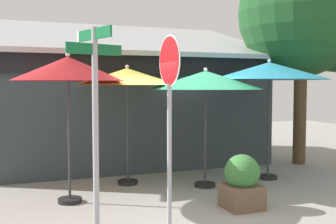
{
  "coord_description": "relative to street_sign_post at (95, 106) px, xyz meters",
  "views": [
    {
      "loc": [
        -3.03,
        -6.84,
        2.15
      ],
      "look_at": [
        -0.01,
        1.2,
        1.6
      ],
      "focal_mm": 44.2,
      "sensor_mm": 36.0,
      "label": 1
    }
  ],
  "objects": [
    {
      "name": "street_sign_post",
      "position": [
        0.0,
        0.0,
        0.0
      ],
      "size": [
        0.87,
        0.93,
        3.0
      ],
      "color": "#A8AAB2",
      "rests_on": "ground"
    },
    {
      "name": "patio_umbrella_crimson_left",
      "position": [
        -0.19,
        1.6,
        0.58
      ],
      "size": [
        2.03,
        2.03,
        2.74
      ],
      "color": "black",
      "rests_on": "ground"
    },
    {
      "name": "patio_umbrella_teal_far_right",
      "position": [
        4.35,
        1.98,
        0.62
      ],
      "size": [
        2.69,
        2.69,
        2.75
      ],
      "color": "black",
      "rests_on": "ground"
    },
    {
      "name": "patio_umbrella_forest_green_right",
      "position": [
        2.67,
        1.81,
        0.4
      ],
      "size": [
        2.44,
        2.44,
        2.53
      ],
      "color": "black",
      "rests_on": "ground"
    },
    {
      "name": "shade_tree",
      "position": [
        6.53,
        3.17,
        2.14
      ],
      "size": [
        3.92,
        3.43,
        5.82
      ],
      "color": "brown",
      "rests_on": "ground"
    },
    {
      "name": "sidewalk_planter",
      "position": [
        2.59,
        0.17,
        -1.38
      ],
      "size": [
        0.62,
        0.62,
        0.95
      ],
      "color": "brown",
      "rests_on": "ground"
    },
    {
      "name": "patio_umbrella_mustard_center",
      "position": [
        1.19,
        2.61,
        0.47
      ],
      "size": [
        2.22,
        2.22,
        2.6
      ],
      "color": "black",
      "rests_on": "ground"
    },
    {
      "name": "cafe_building",
      "position": [
        1.88,
        5.55,
        -0.26
      ],
      "size": [
        7.71,
        4.77,
        4.18
      ],
      "color": "#333D42",
      "rests_on": "ground"
    },
    {
      "name": "stop_sign",
      "position": [
        1.07,
        -0.25,
        0.18
      ],
      "size": [
        0.07,
        0.78,
        2.91
      ],
      "color": "#A8AAB2",
      "rests_on": "ground"
    },
    {
      "name": "ground_plane",
      "position": [
        1.9,
        0.8,
        -1.9
      ],
      "size": [
        28.0,
        28.0,
        0.1
      ],
      "primitive_type": "cube",
      "color": "#9E9B93"
    }
  ]
}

